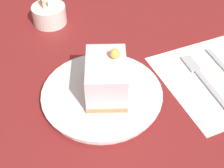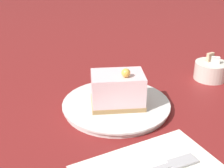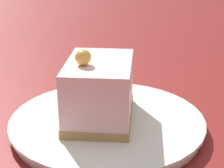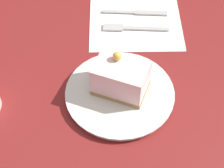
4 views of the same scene
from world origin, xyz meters
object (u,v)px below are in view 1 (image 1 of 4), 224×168
(fork, at_px, (201,76))
(cake_slice, at_px, (108,77))
(sugar_bowl, at_px, (49,14))
(plate, at_px, (102,94))

(fork, bearing_deg, cake_slice, 175.37)
(fork, distance_m, sugar_bowl, 0.39)
(sugar_bowl, bearing_deg, fork, -41.99)
(sugar_bowl, bearing_deg, plate, -73.03)
(cake_slice, relative_size, sugar_bowl, 1.46)
(cake_slice, bearing_deg, sugar_bowl, 118.63)
(plate, bearing_deg, sugar_bowl, 106.97)
(cake_slice, bearing_deg, fork, 13.34)
(fork, xyz_separation_m, sugar_bowl, (-0.29, 0.26, 0.02))
(plate, xyz_separation_m, fork, (0.20, 0.01, -0.00))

